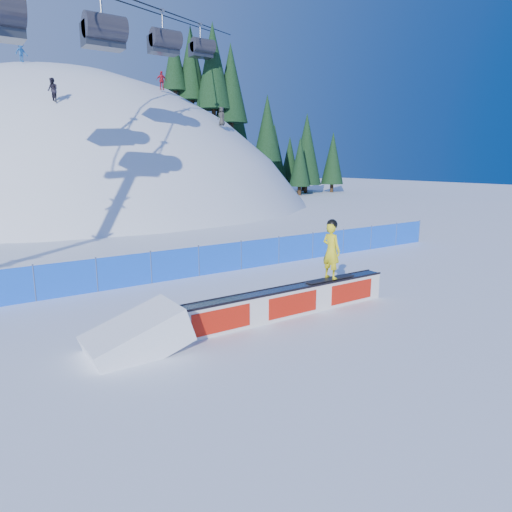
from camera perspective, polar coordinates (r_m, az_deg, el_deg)
ground at (r=16.60m, az=9.48°, el=-4.20°), size 160.00×160.00×0.00m
snow_hill at (r=59.07m, az=-21.18°, el=-11.46°), size 64.00×64.00×64.00m
treeline at (r=64.61m, az=-0.48°, el=15.79°), size 27.11×11.64×20.37m
safety_fence at (r=19.84m, az=0.56°, el=0.39°), size 22.05×0.05×1.30m
chairlift at (r=43.83m, az=-13.17°, el=27.90°), size 40.80×41.70×22.00m
rail_box at (r=13.60m, az=4.05°, el=-5.74°), size 7.39×0.56×0.89m
snow_ramp at (r=11.66m, az=-14.57°, el=-11.45°), size 2.47×1.55×1.53m
snowboarder at (r=14.32m, az=9.38°, el=0.73°), size 1.82×0.69×1.90m
distant_skiers at (r=43.54m, az=-18.43°, el=20.04°), size 15.81×11.81×7.01m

